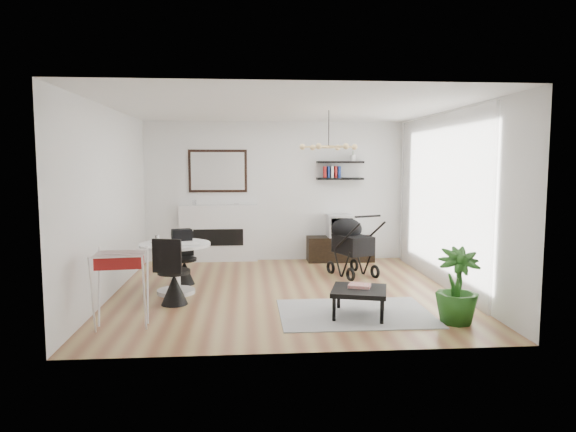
{
  "coord_description": "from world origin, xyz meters",
  "views": [
    {
      "loc": [
        -0.54,
        -7.48,
        1.92
      ],
      "look_at": [
        0.09,
        0.4,
        1.09
      ],
      "focal_mm": 32.0,
      "sensor_mm": 36.0,
      "label": 1
    }
  ],
  "objects": [
    {
      "name": "pendant_lamp",
      "position": [
        0.7,
        0.3,
        2.15
      ],
      "size": [
        0.9,
        0.9,
        0.1
      ],
      "primitive_type": null,
      "color": "#D9B672",
      "rests_on": "ceiling"
    },
    {
      "name": "crt_tv",
      "position": [
        1.25,
        2.26,
        0.69
      ],
      "size": [
        0.49,
        0.43,
        0.43
      ],
      "color": "silver",
      "rests_on": "tv_console"
    },
    {
      "name": "floor",
      "position": [
        0.0,
        0.0,
        0.0
      ],
      "size": [
        5.0,
        5.0,
        0.0
      ],
      "primitive_type": "plane",
      "color": "brown",
      "rests_on": "ground"
    },
    {
      "name": "wall_right",
      "position": [
        2.5,
        0.0,
        1.35
      ],
      "size": [
        0.0,
        5.0,
        5.0
      ],
      "primitive_type": "plane",
      "rotation": [
        1.57,
        0.0,
        -1.57
      ],
      "color": "white",
      "rests_on": "floor"
    },
    {
      "name": "shelf_lower",
      "position": [
        1.26,
        2.37,
        1.6
      ],
      "size": [
        0.9,
        0.25,
        0.04
      ],
      "primitive_type": "cube",
      "color": "black",
      "rests_on": "wall_back"
    },
    {
      "name": "laptop",
      "position": [
        -1.73,
        -0.09,
        0.76
      ],
      "size": [
        0.42,
        0.34,
        0.03
      ],
      "primitive_type": "imported",
      "rotation": [
        0.0,
        0.0,
        0.38
      ],
      "color": "black",
      "rests_on": "dining_table"
    },
    {
      "name": "wall_left",
      "position": [
        -2.5,
        0.0,
        1.35
      ],
      "size": [
        0.0,
        5.0,
        5.0
      ],
      "primitive_type": "plane",
      "rotation": [
        1.57,
        0.0,
        1.57
      ],
      "color": "white",
      "rests_on": "floor"
    },
    {
      "name": "coffee_table",
      "position": [
        0.84,
        -1.32,
        0.31
      ],
      "size": [
        0.82,
        0.82,
        0.34
      ],
      "rotation": [
        0.0,
        0.0,
        -0.27
      ],
      "color": "black",
      "rests_on": "rug"
    },
    {
      "name": "stroller",
      "position": [
        1.21,
        1.04,
        0.47
      ],
      "size": [
        0.82,
        0.99,
        1.09
      ],
      "rotation": [
        0.0,
        0.0,
        0.38
      ],
      "color": "black",
      "rests_on": "floor"
    },
    {
      "name": "black_bag",
      "position": [
        -1.53,
        0.25,
        0.83
      ],
      "size": [
        0.33,
        0.25,
        0.17
      ],
      "primitive_type": "cube",
      "rotation": [
        0.0,
        0.0,
        0.31
      ],
      "color": "black",
      "rests_on": "dining_table"
    },
    {
      "name": "tv_console",
      "position": [
        1.26,
        2.27,
        0.24
      ],
      "size": [
        1.28,
        0.45,
        0.48
      ],
      "primitive_type": "cube",
      "color": "black",
      "rests_on": "floor"
    },
    {
      "name": "drying_rack",
      "position": [
        -2.0,
        -1.55,
        0.47
      ],
      "size": [
        0.65,
        0.62,
        0.89
      ],
      "rotation": [
        0.0,
        0.0,
        0.1
      ],
      "color": "white",
      "rests_on": "floor"
    },
    {
      "name": "ceiling",
      "position": [
        0.0,
        0.0,
        2.7
      ],
      "size": [
        5.0,
        5.0,
        0.0
      ],
      "primitive_type": "plane",
      "color": "white",
      "rests_on": "wall_back"
    },
    {
      "name": "sheer_curtain",
      "position": [
        2.4,
        0.2,
        1.35
      ],
      "size": [
        0.04,
        3.6,
        2.6
      ],
      "primitive_type": "cube",
      "color": "white",
      "rests_on": "wall_right"
    },
    {
      "name": "shelf_upper",
      "position": [
        1.26,
        2.37,
        1.92
      ],
      "size": [
        0.9,
        0.25,
        0.04
      ],
      "primitive_type": "cube",
      "color": "black",
      "rests_on": "wall_back"
    },
    {
      "name": "fireplace",
      "position": [
        -1.1,
        2.42,
        0.69
      ],
      "size": [
        1.5,
        0.17,
        2.16
      ],
      "color": "white",
      "rests_on": "floor"
    },
    {
      "name": "potted_plant",
      "position": [
        1.95,
        -1.68,
        0.45
      ],
      "size": [
        0.55,
        0.55,
        0.91
      ],
      "primitive_type": "imported",
      "rotation": [
        0.0,
        0.0,
        -0.09
      ],
      "color": "#205317",
      "rests_on": "floor"
    },
    {
      "name": "newspaper",
      "position": [
        -1.4,
        -0.14,
        0.75
      ],
      "size": [
        0.37,
        0.33,
        0.01
      ],
      "primitive_type": "cube",
      "rotation": [
        0.0,
        0.0,
        0.26
      ],
      "color": "white",
      "rests_on": "dining_table"
    },
    {
      "name": "dining_table",
      "position": [
        -1.59,
        -0.0,
        0.49
      ],
      "size": [
        1.02,
        1.02,
        0.75
      ],
      "color": "white",
      "rests_on": "floor"
    },
    {
      "name": "magazines",
      "position": [
        0.86,
        -1.25,
        0.37
      ],
      "size": [
        0.33,
        0.29,
        0.04
      ],
      "primitive_type": "cube",
      "rotation": [
        0.0,
        0.0,
        -0.36
      ],
      "color": "red",
      "rests_on": "coffee_table"
    },
    {
      "name": "chair_near",
      "position": [
        -1.54,
        -0.61,
        0.29
      ],
      "size": [
        0.48,
        0.49,
        0.92
      ],
      "rotation": [
        0.0,
        0.0,
        2.85
      ],
      "color": "black",
      "rests_on": "floor"
    },
    {
      "name": "wall_back",
      "position": [
        0.0,
        2.5,
        1.35
      ],
      "size": [
        5.0,
        0.0,
        5.0
      ],
      "primitive_type": "plane",
      "rotation": [
        1.57,
        0.0,
        0.0
      ],
      "color": "white",
      "rests_on": "floor"
    },
    {
      "name": "drinking_glass",
      "position": [
        -1.87,
        0.14,
        0.8
      ],
      "size": [
        0.06,
        0.06,
        0.1
      ],
      "primitive_type": "cylinder",
      "color": "white",
      "rests_on": "dining_table"
    },
    {
      "name": "chair_far",
      "position": [
        -1.54,
        0.58,
        0.26
      ],
      "size": [
        0.41,
        0.43,
        0.82
      ],
      "rotation": [
        0.0,
        0.0,
        0.25
      ],
      "color": "black",
      "rests_on": "floor"
    },
    {
      "name": "rug",
      "position": [
        0.82,
        -1.21,
        0.01
      ],
      "size": [
        1.92,
        1.39,
        0.01
      ],
      "primitive_type": "cube",
      "color": "#A0A0A0",
      "rests_on": "floor"
    }
  ]
}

